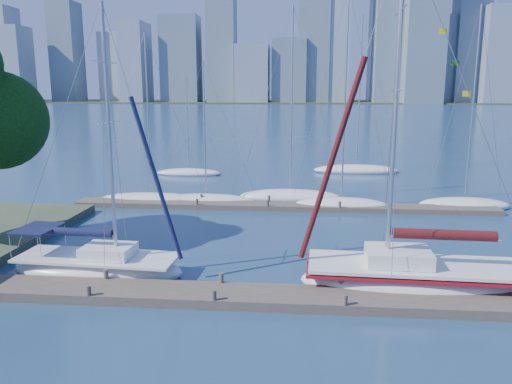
{
  "coord_description": "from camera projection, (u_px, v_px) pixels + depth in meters",
  "views": [
    {
      "loc": [
        3.22,
        -18.68,
        8.38
      ],
      "look_at": [
        1.19,
        4.0,
        3.68
      ],
      "focal_mm": 35.0,
      "sensor_mm": 36.0,
      "label": 1
    }
  ],
  "objects": [
    {
      "name": "bg_boat_6",
      "position": [
        189.0,
        173.0,
        49.69
      ],
      "size": [
        6.71,
        3.08,
        9.84
      ],
      "rotation": [
        0.0,
        0.0,
        0.19
      ],
      "color": "white",
      "rests_on": "ground"
    },
    {
      "name": "sailboat_navy",
      "position": [
        97.0,
        255.0,
        22.68
      ],
      "size": [
        8.03,
        3.06,
        12.47
      ],
      "rotation": [
        0.0,
        0.0,
        -0.06
      ],
      "color": "white",
      "rests_on": "ground"
    },
    {
      "name": "skyline",
      "position": [
        333.0,
        41.0,
        294.21
      ],
      "size": [
        503.85,
        51.31,
        103.8
      ],
      "color": "gray",
      "rests_on": "ground"
    },
    {
      "name": "far_shore",
      "position": [
        296.0,
        102.0,
        332.34
      ],
      "size": [
        800.0,
        100.0,
        1.5
      ],
      "primitive_type": "cube",
      "color": "#38472D",
      "rests_on": "ground"
    },
    {
      "name": "near_dock",
      "position": [
        218.0,
        295.0,
        20.16
      ],
      "size": [
        26.0,
        2.0,
        0.4
      ],
      "primitive_type": "cube",
      "color": "#483D35",
      "rests_on": "ground"
    },
    {
      "name": "bg_boat_5",
      "position": [
        464.0,
        204.0,
        35.87
      ],
      "size": [
        6.74,
        4.64,
        14.28
      ],
      "rotation": [
        0.0,
        0.0,
        0.42
      ],
      "color": "white",
      "rests_on": "ground"
    },
    {
      "name": "far_dock",
      "position": [
        282.0,
        206.0,
        35.59
      ],
      "size": [
        30.0,
        1.8,
        0.36
      ],
      "primitive_type": "cube",
      "color": "#483D35",
      "rests_on": "ground"
    },
    {
      "name": "bg_boat_2",
      "position": [
        290.0,
        196.0,
        38.48
      ],
      "size": [
        7.96,
        2.9,
        14.71
      ],
      "rotation": [
        0.0,
        0.0,
        0.07
      ],
      "color": "white",
      "rests_on": "ground"
    },
    {
      "name": "bg_boat_3",
      "position": [
        341.0,
        204.0,
        35.73
      ],
      "size": [
        6.77,
        2.31,
        15.39
      ],
      "rotation": [
        0.0,
        0.0,
        0.0
      ],
      "color": "white",
      "rests_on": "ground"
    },
    {
      "name": "bg_boat_0",
      "position": [
        152.0,
        199.0,
        37.72
      ],
      "size": [
        8.12,
        5.02,
        12.7
      ],
      "rotation": [
        0.0,
        0.0,
        0.4
      ],
      "color": "white",
      "rests_on": "ground"
    },
    {
      "name": "bg_boat_7",
      "position": [
        356.0,
        170.0,
        51.05
      ],
      "size": [
        8.99,
        4.37,
        15.83
      ],
      "rotation": [
        0.0,
        0.0,
        -0.23
      ],
      "color": "white",
      "rests_on": "ground"
    },
    {
      "name": "bg_boat_1",
      "position": [
        206.0,
        200.0,
        37.44
      ],
      "size": [
        7.36,
        2.06,
        10.69
      ],
      "rotation": [
        0.0,
        0.0,
        -0.01
      ],
      "color": "white",
      "rests_on": "ground"
    },
    {
      "name": "ground",
      "position": [
        218.0,
        300.0,
        20.2
      ],
      "size": [
        700.0,
        700.0,
        0.0
      ],
      "primitive_type": "plane",
      "color": "navy",
      "rests_on": "ground"
    },
    {
      "name": "sailboat_maroon",
      "position": [
        413.0,
        265.0,
        21.11
      ],
      "size": [
        9.65,
        3.49,
        14.91
      ],
      "rotation": [
        0.0,
        0.0,
        -0.04
      ],
      "color": "white",
      "rests_on": "ground"
    }
  ]
}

